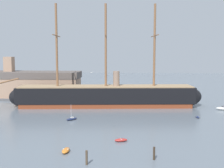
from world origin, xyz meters
TOP-DOWN VIEW (x-y plane):
  - tall_ship at (-5.55, 53.37)m, footprint 68.61×16.30m
  - dinghy_foreground_left at (-9.08, 10.03)m, footprint 1.32×2.87m
  - dinghy_near_centre at (0.64, 16.84)m, footprint 2.77×1.72m
  - sailboat_alongside_bow at (-12.92, 34.02)m, footprint 2.95×2.96m
  - dinghy_alongside_stern at (20.74, 38.81)m, footprint 1.04×2.15m
  - dinghy_distant_centre at (0.68, 63.29)m, footprint 1.95×2.36m
  - mooring_piling_nearest at (-4.46, 4.61)m, footprint 0.37×0.37m
  - mooring_piling_left_pair at (6.47, 7.38)m, footprint 0.36×0.36m
  - dockside_warehouse_left at (-37.53, 67.38)m, footprint 44.78×13.14m
  - seagull_in_flight at (-5.26, 16.62)m, footprint 0.59×1.23m

SIDE VIEW (x-z plane):
  - dinghy_alongside_stern at x=20.74m, z-range 0.00..0.50m
  - dinghy_distant_centre at x=0.68m, z-range 0.00..0.52m
  - dinghy_near_centre at x=0.64m, z-range 0.00..0.61m
  - dinghy_foreground_left at x=-9.08m, z-range 0.00..0.67m
  - sailboat_alongside_bow at x=-12.92m, z-range -1.74..2.44m
  - mooring_piling_left_pair at x=6.47m, z-range 0.00..2.23m
  - mooring_piling_nearest at x=-4.46m, z-range 0.00..2.35m
  - tall_ship at x=-5.55m, z-range -12.90..20.09m
  - dockside_warehouse_left at x=-37.53m, z-range -2.76..13.14m
  - seagull_in_flight at x=-5.26m, z-range 13.84..13.97m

